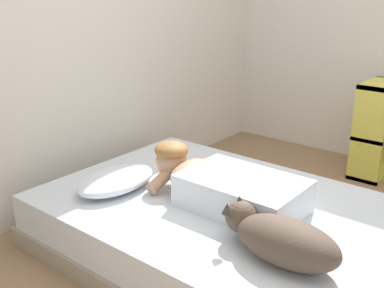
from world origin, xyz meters
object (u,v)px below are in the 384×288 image
dog (281,238)px  pillow (116,180)px  person_lying (221,184)px  bookshelf (376,129)px  bed (223,229)px  cell_phone (283,234)px  coffee_cup (199,166)px

dog → pillow: bearing=87.4°
person_lying → bookshelf: size_ratio=1.23×
bed → person_lying: bearing=76.1°
dog → cell_phone: bearing=24.4°
bed → dog: bearing=-120.2°
dog → coffee_cup: dog is taller
dog → bookshelf: size_ratio=0.77×
person_lying → bookshelf: (1.69, -0.28, -0.04)m
pillow → bed: bearing=-67.7°
cell_phone → bookshelf: size_ratio=0.19×
bed → pillow: pillow is taller
pillow → dog: 1.11m
person_lying → dog: (-0.30, -0.53, -0.00)m
person_lying → coffee_cup: 0.45m
pillow → coffee_cup: bearing=-22.6°
pillow → bookshelf: size_ratio=0.69×
bookshelf → pillow: bearing=156.3°
dog → coffee_cup: (0.57, 0.89, -0.07)m
bed → cell_phone: (-0.10, -0.42, 0.16)m
bed → cell_phone: cell_phone is taller
bed → dog: (-0.30, -0.51, 0.26)m
cell_phone → bed: bearing=76.8°
cell_phone → dog: bearing=-155.6°
cell_phone → bookshelf: bearing=5.3°
pillow → person_lying: size_ratio=0.57×
pillow → bookshelf: bearing=-23.7°
bed → person_lying: (0.01, 0.03, 0.27)m
dog → bookshelf: bookshelf is taller
pillow → person_lying: person_lying is taller
coffee_cup → dog: bearing=-122.3°
bookshelf → person_lying: bearing=170.6°
coffee_cup → pillow: bearing=157.4°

